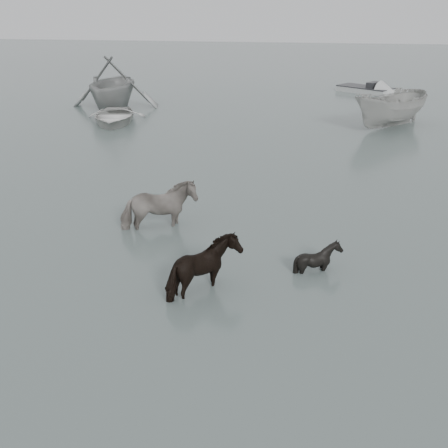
{
  "coord_description": "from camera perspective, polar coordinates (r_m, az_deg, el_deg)",
  "views": [
    {
      "loc": [
        3.63,
        -11.52,
        6.2
      ],
      "look_at": [
        1.68,
        0.99,
        1.0
      ],
      "focal_mm": 45.0,
      "sensor_mm": 36.0,
      "label": 1
    }
  ],
  "objects": [
    {
      "name": "rowboat_lead",
      "position": [
        30.05,
        -11.16,
        10.87
      ],
      "size": [
        3.89,
        4.82,
        0.89
      ],
      "primitive_type": "imported",
      "rotation": [
        0.0,
        0.0,
        0.21
      ],
      "color": "silver",
      "rests_on": "ground"
    },
    {
      "name": "boat_small",
      "position": [
        29.64,
        16.64,
        11.28
      ],
      "size": [
        4.86,
        5.02,
        1.96
      ],
      "primitive_type": "imported",
      "rotation": [
        0.0,
        0.0,
        -0.75
      ],
      "color": "#A4A4A0",
      "rests_on": "ground"
    },
    {
      "name": "pony_dark",
      "position": [
        12.32,
        -1.93,
        -3.85
      ],
      "size": [
        1.61,
        1.77,
        1.53
      ],
      "primitive_type": "imported",
      "rotation": [
        0.0,
        0.0,
        1.35
      ],
      "color": "black",
      "rests_on": "ground"
    },
    {
      "name": "skiff_mid",
      "position": [
        40.29,
        14.16,
        13.37
      ],
      "size": [
        5.03,
        4.23,
        0.75
      ],
      "primitive_type": null,
      "rotation": [
        0.0,
        0.0,
        -0.62
      ],
      "color": "#AEB1AE",
      "rests_on": "ground"
    },
    {
      "name": "pony_black",
      "position": [
        13.6,
        9.59,
        -2.55
      ],
      "size": [
        1.23,
        1.16,
        1.1
      ],
      "primitive_type": "imported",
      "rotation": [
        0.0,
        0.0,
        1.26
      ],
      "color": "black",
      "rests_on": "ground"
    },
    {
      "name": "pony_pinto",
      "position": [
        15.8,
        -6.73,
        2.56
      ],
      "size": [
        2.33,
        1.79,
        1.79
      ],
      "primitive_type": "imported",
      "rotation": [
        0.0,
        0.0,
        2.02
      ],
      "color": "black",
      "rests_on": "ground"
    },
    {
      "name": "rowboat_trail",
      "position": [
        33.96,
        -11.27,
        14.07
      ],
      "size": [
        5.63,
        6.37,
        3.12
      ],
      "primitive_type": "imported",
      "rotation": [
        0.0,
        0.0,
        3.23
      ],
      "color": "#979997",
      "rests_on": "ground"
    },
    {
      "name": "ground",
      "position": [
        13.58,
        -7.68,
        -5.06
      ],
      "size": [
        140.0,
        140.0,
        0.0
      ],
      "primitive_type": "plane",
      "color": "#4A5855",
      "rests_on": "ground"
    }
  ]
}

